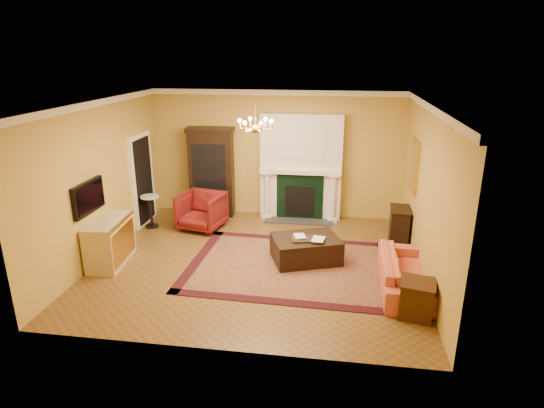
% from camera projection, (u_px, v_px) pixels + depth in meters
% --- Properties ---
extents(floor, '(6.00, 5.50, 0.02)m').
position_uv_depth(floor, '(257.00, 262.00, 8.72)').
color(floor, brown).
rests_on(floor, ground).
extents(ceiling, '(6.00, 5.50, 0.02)m').
position_uv_depth(ceiling, '(255.00, 102.00, 7.76)').
color(ceiling, white).
rests_on(ceiling, wall_back).
extents(wall_back, '(6.00, 0.02, 3.00)m').
position_uv_depth(wall_back, '(277.00, 154.00, 10.83)').
color(wall_back, '#C39646').
rests_on(wall_back, floor).
extents(wall_front, '(6.00, 0.02, 3.00)m').
position_uv_depth(wall_front, '(217.00, 249.00, 5.65)').
color(wall_front, '#C39646').
rests_on(wall_front, floor).
extents(wall_left, '(0.02, 5.50, 3.00)m').
position_uv_depth(wall_left, '(101.00, 180.00, 8.65)').
color(wall_left, '#C39646').
rests_on(wall_left, floor).
extents(wall_right, '(0.02, 5.50, 3.00)m').
position_uv_depth(wall_right, '(428.00, 194.00, 7.82)').
color(wall_right, '#C39646').
rests_on(wall_right, floor).
extents(fireplace, '(1.90, 0.70, 2.50)m').
position_uv_depth(fireplace, '(301.00, 170.00, 10.66)').
color(fireplace, silver).
rests_on(fireplace, wall_back).
extents(crown_molding, '(6.00, 5.50, 0.12)m').
position_uv_depth(crown_molding, '(264.00, 100.00, 8.67)').
color(crown_molding, white).
rests_on(crown_molding, ceiling).
extents(doorway, '(0.08, 1.05, 2.10)m').
position_uv_depth(doorway, '(143.00, 180.00, 10.38)').
color(doorway, white).
rests_on(doorway, wall_left).
extents(tv_panel, '(0.09, 0.95, 0.58)m').
position_uv_depth(tv_panel, '(89.00, 197.00, 8.13)').
color(tv_panel, black).
rests_on(tv_panel, wall_left).
extents(gilt_mirror, '(0.06, 0.76, 1.05)m').
position_uv_depth(gilt_mirror, '(414.00, 166.00, 9.09)').
color(gilt_mirror, gold).
rests_on(gilt_mirror, wall_right).
extents(chandelier, '(0.63, 0.55, 0.53)m').
position_uv_depth(chandelier, '(255.00, 126.00, 7.88)').
color(chandelier, gold).
rests_on(chandelier, ceiling).
extents(oriental_rug, '(3.82, 2.92, 0.01)m').
position_uv_depth(oriental_rug, '(289.00, 266.00, 8.52)').
color(oriental_rug, '#48120F').
rests_on(oriental_rug, floor).
extents(china_cabinet, '(1.06, 0.55, 2.05)m').
position_uv_depth(china_cabinet, '(212.00, 174.00, 10.94)').
color(china_cabinet, black).
rests_on(china_cabinet, floor).
extents(wingback_armchair, '(1.06, 1.01, 0.92)m').
position_uv_depth(wingback_armchair, '(201.00, 209.00, 10.20)').
color(wingback_armchair, maroon).
rests_on(wingback_armchair, floor).
extents(pedestal_table, '(0.42, 0.42, 0.75)m').
position_uv_depth(pedestal_table, '(151.00, 209.00, 10.29)').
color(pedestal_table, black).
rests_on(pedestal_table, floor).
extents(commode, '(0.65, 1.20, 0.86)m').
position_uv_depth(commode, '(110.00, 242.00, 8.54)').
color(commode, beige).
rests_on(commode, floor).
extents(coral_sofa, '(0.60, 1.96, 0.76)m').
position_uv_depth(coral_sofa, '(405.00, 267.00, 7.64)').
color(coral_sofa, '#D95A44').
rests_on(coral_sofa, floor).
extents(end_table, '(0.56, 0.56, 0.55)m').
position_uv_depth(end_table, '(417.00, 300.00, 6.85)').
color(end_table, '#3B2310').
rests_on(end_table, floor).
extents(console_table, '(0.41, 0.67, 0.72)m').
position_uv_depth(console_table, '(399.00, 226.00, 9.50)').
color(console_table, black).
rests_on(console_table, floor).
extents(leather_ottoman, '(1.46, 1.26, 0.46)m').
position_uv_depth(leather_ottoman, '(306.00, 249.00, 8.69)').
color(leather_ottoman, black).
rests_on(leather_ottoman, oriental_rug).
extents(ottoman_tray, '(0.53, 0.45, 0.03)m').
position_uv_depth(ottoman_tray, '(303.00, 239.00, 8.53)').
color(ottoman_tray, black).
rests_on(ottoman_tray, leather_ottoman).
extents(book_a, '(0.20, 0.08, 0.27)m').
position_uv_depth(book_a, '(295.00, 231.00, 8.52)').
color(book_a, gray).
rests_on(book_a, ottoman_tray).
extents(book_b, '(0.23, 0.05, 0.31)m').
position_uv_depth(book_b, '(313.00, 232.00, 8.42)').
color(book_b, gray).
rests_on(book_b, ottoman_tray).
extents(topiary_left, '(0.16, 0.16, 0.42)m').
position_uv_depth(topiary_left, '(278.00, 158.00, 10.61)').
color(topiary_left, gray).
rests_on(topiary_left, fireplace).
extents(topiary_right, '(0.17, 0.17, 0.44)m').
position_uv_depth(topiary_right, '(323.00, 159.00, 10.46)').
color(topiary_right, gray).
rests_on(topiary_right, fireplace).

